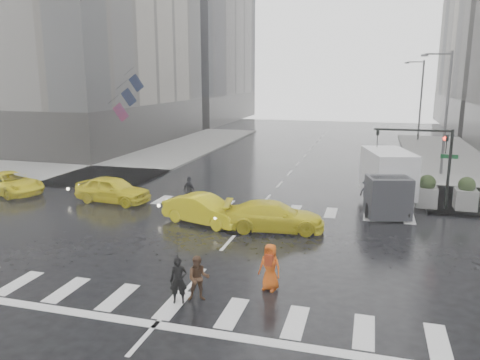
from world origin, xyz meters
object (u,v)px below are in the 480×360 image
(traffic_signal_pole, at_px, (431,153))
(taxi_mid, at_px, (204,210))
(box_truck, at_px, (388,179))
(taxi_front, at_px, (113,190))
(pedestrian_orange, at_px, (270,267))
(pedestrian_brown, at_px, (198,278))

(traffic_signal_pole, xyz_separation_m, taxi_mid, (-10.99, -5.62, -2.50))
(box_truck, bearing_deg, taxi_mid, -162.88)
(taxi_front, xyz_separation_m, box_truck, (15.40, 3.16, 0.90))
(traffic_signal_pole, distance_m, taxi_mid, 12.60)
(traffic_signal_pole, bearing_deg, box_truck, -176.51)
(pedestrian_orange, xyz_separation_m, box_truck, (4.11, 11.92, 0.83))
(box_truck, bearing_deg, traffic_signal_pole, -11.12)
(pedestrian_brown, bearing_deg, traffic_signal_pole, 39.22)
(pedestrian_orange, relative_size, taxi_front, 0.37)
(pedestrian_orange, bearing_deg, taxi_front, 156.33)
(pedestrian_brown, relative_size, taxi_front, 0.34)
(traffic_signal_pole, bearing_deg, taxi_front, -169.38)
(traffic_signal_pole, xyz_separation_m, pedestrian_brown, (-8.32, -13.46, -2.45))
(taxi_front, relative_size, taxi_mid, 1.04)
(pedestrian_brown, height_order, pedestrian_orange, pedestrian_orange)
(taxi_front, distance_m, box_truck, 15.75)
(pedestrian_brown, height_order, taxi_front, same)
(traffic_signal_pole, distance_m, box_truck, 2.63)
(pedestrian_orange, height_order, box_truck, box_truck)
(traffic_signal_pole, relative_size, taxi_mid, 1.04)
(pedestrian_brown, relative_size, taxi_mid, 0.36)
(pedestrian_brown, xyz_separation_m, taxi_mid, (-2.67, 7.85, -0.06))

